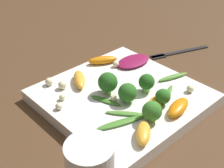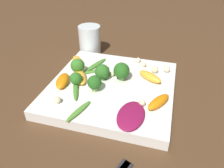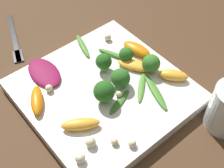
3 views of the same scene
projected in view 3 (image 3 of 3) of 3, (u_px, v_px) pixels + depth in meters
name	position (u px, v px, depth m)	size (l,w,h in m)	color
ground_plane	(104.00, 96.00, 0.62)	(2.40, 2.40, 0.00)	#4C331E
plate	(104.00, 92.00, 0.61)	(0.30, 0.30, 0.03)	white
fork	(15.00, 42.00, 0.72)	(0.17, 0.08, 0.01)	#262628
radicchio_leaf_0	(44.00, 73.00, 0.62)	(0.09, 0.06, 0.01)	maroon
orange_segment_0	(136.00, 65.00, 0.63)	(0.08, 0.06, 0.01)	#FCAD33
orange_segment_1	(137.00, 49.00, 0.66)	(0.07, 0.04, 0.02)	orange
orange_segment_2	(80.00, 124.00, 0.54)	(0.06, 0.07, 0.02)	#FCAD33
orange_segment_3	(37.00, 100.00, 0.57)	(0.07, 0.05, 0.02)	orange
orange_segment_4	(173.00, 75.00, 0.61)	(0.06, 0.06, 0.02)	#FCAD33
broccoli_floret_0	(126.00, 55.00, 0.63)	(0.03, 0.03, 0.03)	#7A9E51
broccoli_floret_1	(104.00, 92.00, 0.56)	(0.04, 0.04, 0.05)	#84AD5B
broccoli_floret_2	(120.00, 78.00, 0.59)	(0.04, 0.04, 0.04)	#84AD5B
broccoli_floret_3	(104.00, 62.00, 0.61)	(0.03, 0.03, 0.04)	#84AD5B
broccoli_floret_4	(151.00, 64.00, 0.61)	(0.04, 0.04, 0.04)	#84AD5B
arugula_sprig_0	(83.00, 46.00, 0.67)	(0.08, 0.03, 0.01)	#518E33
arugula_sprig_1	(117.00, 56.00, 0.65)	(0.09, 0.05, 0.01)	#47842D
arugula_sprig_2	(141.00, 87.00, 0.60)	(0.06, 0.07, 0.01)	#518E33
arugula_sprig_3	(155.00, 92.00, 0.59)	(0.09, 0.05, 0.01)	#47842D
arugula_sprig_4	(119.00, 102.00, 0.57)	(0.03, 0.07, 0.00)	#3D7528
macadamia_nut_0	(90.00, 142.00, 0.51)	(0.02, 0.02, 0.02)	beige
macadamia_nut_1	(132.00, 143.00, 0.51)	(0.01, 0.01, 0.01)	beige
macadamia_nut_2	(115.00, 142.00, 0.52)	(0.01, 0.01, 0.01)	beige
macadamia_nut_3	(108.00, 37.00, 0.68)	(0.02, 0.02, 0.02)	beige
macadamia_nut_4	(119.00, 94.00, 0.58)	(0.01, 0.01, 0.01)	beige
macadamia_nut_5	(80.00, 158.00, 0.50)	(0.02, 0.02, 0.02)	beige
macadamia_nut_6	(49.00, 88.00, 0.59)	(0.01, 0.01, 0.01)	beige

